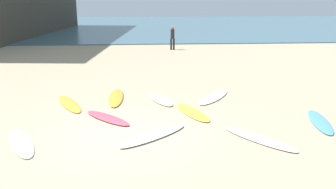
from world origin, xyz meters
The scene contains 13 objects.
ground_plane centered at (0.00, 0.00, 0.00)m, with size 120.00×120.00×0.00m, color tan.
ocean_water centered at (0.00, 38.93, 0.04)m, with size 120.00×40.00×0.08m, color #426675.
surfboard_0 centered at (-2.64, -0.60, 0.03)m, with size 0.54×2.18×0.06m, color silver.
surfboard_1 centered at (-2.07, 2.85, 0.03)m, with size 0.51×2.38×0.06m, color gold.
surfboard_2 centered at (1.19, 3.18, 0.04)m, with size 0.56×1.95×0.09m, color #F7EEC4.
surfboard_3 centered at (5.97, 0.44, 0.03)m, with size 0.52×2.25×0.06m, color #5294D9.
surfboard_4 centered at (0.85, -0.35, 0.04)m, with size 0.51×2.36×0.08m, color white.
surfboard_5 centered at (-0.56, 1.19, 0.04)m, with size 0.49×2.00×0.09m, color #E2465B.
surfboard_6 centered at (2.19, 1.59, 0.03)m, with size 0.58×2.08×0.07m, color yellow.
surfboard_7 centered at (3.24, 3.34, 0.04)m, with size 0.60×2.35×0.07m, color white.
surfboard_8 centered at (3.67, -0.77, 0.04)m, with size 0.50×2.28×0.07m, color silver.
surfboard_9 centered at (-0.46, 3.51, 0.04)m, with size 0.52×2.47×0.08m, color orange.
beachgoer_near centered at (2.70, 16.11, 0.94)m, with size 0.34×0.30×1.69m.
Camera 1 is at (0.63, -9.30, 3.71)m, focal length 37.37 mm.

